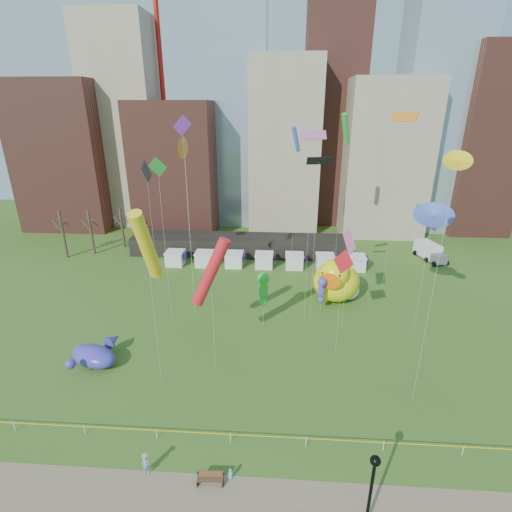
# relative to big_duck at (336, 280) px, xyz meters

# --- Properties ---
(ground) EXTENTS (160.00, 160.00, 0.00)m
(ground) POSITION_rel_big_duck_xyz_m (-11.24, -24.99, -3.03)
(ground) COLOR #3E5A1C
(ground) RESTS_ON ground
(footpath) EXTENTS (70.00, 4.00, 0.02)m
(footpath) POSITION_rel_big_duck_xyz_m (-11.24, -29.99, -3.02)
(footpath) COLOR #76644A
(footpath) RESTS_ON ground
(skyline) EXTENTS (101.00, 23.00, 68.00)m
(skyline) POSITION_rel_big_duck_xyz_m (-8.99, 36.07, 18.41)
(skyline) COLOR brown
(skyline) RESTS_ON ground
(pavilion) EXTENTS (38.00, 6.00, 3.20)m
(pavilion) POSITION_rel_big_duck_xyz_m (-15.24, 17.01, -1.43)
(pavilion) COLOR black
(pavilion) RESTS_ON ground
(vendor_tents) EXTENTS (33.24, 2.80, 2.40)m
(vendor_tents) POSITION_rel_big_duck_xyz_m (-10.22, 11.01, -1.93)
(vendor_tents) COLOR white
(vendor_tents) RESTS_ON ground
(bare_trees) EXTENTS (8.44, 6.44, 8.50)m
(bare_trees) POSITION_rel_big_duck_xyz_m (-41.41, 15.55, 0.98)
(bare_trees) COLOR #382B21
(bare_trees) RESTS_ON ground
(caution_tape) EXTENTS (50.00, 0.06, 0.90)m
(caution_tape) POSITION_rel_big_duck_xyz_m (-11.24, -24.99, -2.35)
(caution_tape) COLOR white
(caution_tape) RESTS_ON ground
(big_duck) EXTENTS (8.38, 9.43, 6.60)m
(big_duck) POSITION_rel_big_duck_xyz_m (0.00, 0.00, 0.00)
(big_duck) COLOR #FFEE0D
(big_duck) RESTS_ON ground
(small_duck) EXTENTS (3.29, 4.44, 3.43)m
(small_duck) POSITION_rel_big_duck_xyz_m (1.81, 0.49, -1.46)
(small_duck) COLOR white
(small_duck) RESTS_ON ground
(seahorse_green) EXTENTS (1.76, 2.04, 7.21)m
(seahorse_green) POSITION_rel_big_duck_xyz_m (-9.51, -7.54, 2.37)
(seahorse_green) COLOR silver
(seahorse_green) RESTS_ON ground
(seahorse_purple) EXTENTS (1.37, 1.61, 5.03)m
(seahorse_purple) POSITION_rel_big_duck_xyz_m (-2.25, -3.70, 0.55)
(seahorse_purple) COLOR silver
(seahorse_purple) RESTS_ON ground
(whale_inflatable) EXTENTS (5.99, 6.64, 2.35)m
(whale_inflatable) POSITION_rel_big_duck_xyz_m (-26.56, -15.88, -1.96)
(whale_inflatable) COLOR #5B3DA8
(whale_inflatable) RESTS_ON ground
(park_bench) EXTENTS (1.89, 0.67, 0.95)m
(park_bench) POSITION_rel_big_duck_xyz_m (-12.20, -28.64, -2.51)
(park_bench) COLOR brown
(park_bench) RESTS_ON footpath
(lamppost) EXTENTS (0.64, 0.64, 6.17)m
(lamppost) POSITION_rel_big_duck_xyz_m (-1.76, -30.99, 0.74)
(lamppost) COLOR black
(lamppost) RESTS_ON footpath
(box_truck) EXTENTS (4.07, 6.92, 2.77)m
(box_truck) POSITION_rel_big_duck_xyz_m (18.35, 16.46, -1.61)
(box_truck) COLOR silver
(box_truck) RESTS_ON ground
(woman) EXTENTS (0.67, 0.51, 1.65)m
(woman) POSITION_rel_big_duck_xyz_m (-17.01, -28.19, -2.19)
(woman) COLOR silver
(woman) RESTS_ON footpath
(toddler) EXTENTS (0.37, 0.31, 0.89)m
(toddler) POSITION_rel_big_duck_xyz_m (-10.82, -28.19, -2.56)
(toddler) COLOR silver
(toddler) RESTS_ON footpath
(kite_0) EXTENTS (1.69, 2.31, 11.88)m
(kite_0) POSITION_rel_big_duck_xyz_m (-1.26, -11.70, 7.31)
(kite_0) COLOR silver
(kite_0) RESTS_ON ground
(kite_1) EXTENTS (2.90, 1.60, 22.71)m
(kite_1) POSITION_rel_big_duck_xyz_m (-4.48, -5.96, 19.03)
(kite_1) COLOR silver
(kite_1) RESTS_ON ground
(kite_2) EXTENTS (2.09, 2.07, 18.64)m
(kite_2) POSITION_rel_big_duck_xyz_m (-25.15, 1.14, 13.86)
(kite_2) COLOR silver
(kite_2) RESTS_ON ground
(kite_3) EXTENTS (1.92, 2.66, 24.22)m
(kite_3) POSITION_rel_big_duck_xyz_m (1.03, 8.81, 18.94)
(kite_3) COLOR silver
(kite_3) RESTS_ON ground
(kite_4) EXTENTS (1.16, 1.11, 22.16)m
(kite_4) POSITION_rel_big_duck_xyz_m (4.92, -18.85, 18.25)
(kite_4) COLOR silver
(kite_4) RESTS_ON ground
(kite_5) EXTENTS (1.63, 2.13, 22.55)m
(kite_5) POSITION_rel_big_duck_xyz_m (-5.80, 8.18, 17.68)
(kite_5) COLOR silver
(kite_5) RESTS_ON ground
(kite_6) EXTENTS (2.51, 3.13, 24.36)m
(kite_6) POSITION_rel_big_duck_xyz_m (6.97, 2.38, 20.63)
(kite_6) COLOR silver
(kite_6) RESTS_ON ground
(kite_7) EXTENTS (1.65, 1.42, 24.23)m
(kite_7) POSITION_rel_big_duck_xyz_m (-18.20, -6.11, 19.20)
(kite_7) COLOR silver
(kite_7) RESTS_ON ground
(kite_8) EXTENTS (4.10, 1.96, 14.11)m
(kite_8) POSITION_rel_big_duck_xyz_m (-14.02, -15.74, 7.72)
(kite_8) COLOR silver
(kite_8) RESTS_ON ground
(kite_9) EXTENTS (0.99, 3.08, 12.46)m
(kite_9) POSITION_rel_big_duck_xyz_m (0.11, -6.63, 7.73)
(kite_9) COLOR silver
(kite_9) RESTS_ON ground
(kite_10) EXTENTS (2.65, 0.80, 20.11)m
(kite_10) POSITION_rel_big_duck_xyz_m (-3.78, -6.36, 16.48)
(kite_10) COLOR silver
(kite_10) RESTS_ON ground
(kite_11) EXTENTS (1.61, 1.46, 20.03)m
(kite_11) POSITION_rel_big_duck_xyz_m (-21.00, -6.87, 15.30)
(kite_11) COLOR silver
(kite_11) RESTS_ON ground
(kite_12) EXTENTS (1.46, 4.17, 17.51)m
(kite_12) POSITION_rel_big_duck_xyz_m (-18.99, -18.02, 10.99)
(kite_12) COLOR silver
(kite_12) RESTS_ON ground
(kite_13) EXTENTS (2.62, 1.54, 15.69)m
(kite_13) POSITION_rel_big_duck_xyz_m (8.41, -7.54, 11.27)
(kite_13) COLOR silver
(kite_13) RESTS_ON ground
(kite_14) EXTENTS (0.47, 2.39, 21.92)m
(kite_14) POSITION_rel_big_duck_xyz_m (-18.50, -4.69, 17.67)
(kite_14) COLOR silver
(kite_14) RESTS_ON ground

